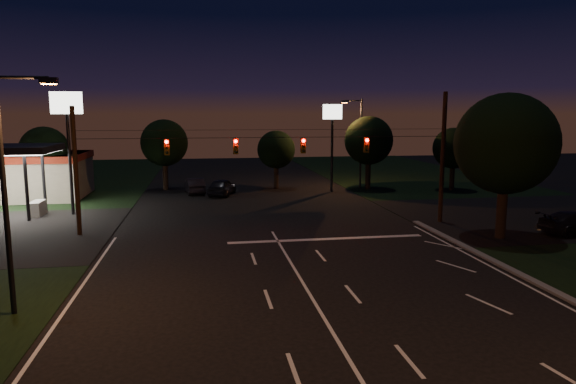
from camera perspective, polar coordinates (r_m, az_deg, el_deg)
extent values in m
plane|color=black|center=(19.95, 3.80, -13.46)|extent=(140.00, 140.00, 0.00)
cube|color=black|center=(42.45, 25.68, -2.38)|extent=(20.00, 16.00, 0.02)
cube|color=silver|center=(31.28, 4.33, -5.23)|extent=(12.00, 0.50, 0.01)
cylinder|color=black|center=(37.55, 16.51, -3.22)|extent=(0.30, 0.30, 9.00)
cylinder|color=black|center=(34.68, -22.12, -4.48)|extent=(0.28, 0.28, 8.00)
cylinder|color=black|center=(33.29, -2.05, 6.07)|extent=(24.00, 0.03, 0.03)
cylinder|color=black|center=(33.27, -2.06, 6.94)|extent=(24.00, 0.02, 0.02)
cube|color=#3F3307|center=(33.11, -13.31, 4.88)|extent=(0.32, 0.26, 1.00)
sphere|color=#FF0705|center=(32.93, -13.35, 5.44)|extent=(0.22, 0.22, 0.22)
sphere|color=black|center=(32.95, -13.33, 4.86)|extent=(0.20, 0.20, 0.20)
sphere|color=black|center=(32.97, -13.31, 4.29)|extent=(0.20, 0.20, 0.20)
cube|color=#3F3307|center=(33.11, -5.84, 5.07)|extent=(0.32, 0.26, 1.00)
sphere|color=#FF0705|center=(32.93, -5.83, 5.62)|extent=(0.22, 0.22, 0.22)
sphere|color=black|center=(32.95, -5.82, 5.05)|extent=(0.20, 0.20, 0.20)
sphere|color=black|center=(32.97, -5.81, 4.48)|extent=(0.20, 0.20, 0.20)
cube|color=#3F3307|center=(33.67, 1.68, 5.17)|extent=(0.32, 0.26, 1.00)
sphere|color=#FF0705|center=(33.50, 1.74, 5.72)|extent=(0.22, 0.22, 0.22)
sphere|color=black|center=(33.52, 1.74, 5.15)|extent=(0.20, 0.20, 0.20)
sphere|color=black|center=(33.54, 1.73, 4.59)|extent=(0.20, 0.20, 0.20)
cube|color=#3F3307|center=(34.76, 8.68, 5.18)|extent=(0.32, 0.26, 1.00)
sphere|color=#FF0705|center=(34.59, 8.78, 5.71)|extent=(0.22, 0.22, 0.22)
sphere|color=black|center=(34.61, 8.77, 5.17)|extent=(0.20, 0.20, 0.20)
sphere|color=black|center=(34.63, 8.75, 4.62)|extent=(0.20, 0.20, 0.20)
cube|color=gray|center=(52.36, -29.18, 1.54)|extent=(14.00, 8.00, 4.00)
cube|color=maroon|center=(52.21, -29.32, 3.39)|extent=(14.20, 8.20, 0.60)
cube|color=gray|center=(42.37, -26.07, -1.67)|extent=(0.80, 2.00, 1.10)
cylinder|color=black|center=(40.21, -27.05, 0.43)|extent=(0.24, 0.24, 4.80)
cylinder|color=black|center=(44.01, -25.50, 1.17)|extent=(0.24, 0.24, 4.80)
cylinder|color=black|center=(41.30, -23.04, 2.77)|extent=(0.24, 0.24, 7.50)
cube|color=white|center=(41.14, -23.42, 9.08)|extent=(2.20, 0.30, 1.60)
cylinder|color=black|center=(49.69, 4.90, 4.03)|extent=(0.24, 0.24, 7.00)
cube|color=white|center=(49.53, 4.96, 8.87)|extent=(1.80, 0.30, 1.40)
cylinder|color=black|center=(21.44, -28.97, -0.50)|extent=(0.20, 0.20, 9.00)
cylinder|color=black|center=(20.98, -27.49, 11.24)|extent=(1.80, 0.12, 0.12)
cube|color=black|center=(20.72, -25.06, 11.16)|extent=(0.60, 0.35, 0.22)
cube|color=orange|center=(20.72, -25.03, 10.83)|extent=(0.45, 0.25, 0.04)
cylinder|color=black|center=(52.50, 8.09, 5.31)|extent=(0.20, 0.20, 9.00)
cylinder|color=black|center=(52.17, 7.23, 10.04)|extent=(1.80, 0.12, 0.12)
cube|color=black|center=(51.91, 6.27, 9.95)|extent=(0.60, 0.35, 0.22)
cube|color=orange|center=(51.91, 6.26, 9.82)|extent=(0.45, 0.25, 0.04)
cylinder|color=black|center=(33.62, 22.67, -1.43)|extent=(0.60, 0.60, 4.00)
sphere|color=black|center=(33.21, 23.05, 4.97)|extent=(6.00, 6.00, 6.00)
sphere|color=black|center=(33.92, 23.49, 4.70)|extent=(4.50, 4.50, 4.50)
sphere|color=black|center=(33.15, 21.88, 4.80)|extent=(4.20, 4.20, 4.20)
cylinder|color=black|center=(50.25, -25.22, 0.98)|extent=(0.49, 0.49, 3.00)
sphere|color=black|center=(49.99, -25.43, 4.19)|extent=(4.20, 4.20, 4.20)
sphere|color=black|center=(50.19, -24.86, 4.09)|extent=(3.15, 3.15, 3.15)
sphere|color=black|center=(50.32, -25.82, 4.08)|extent=(2.94, 2.94, 2.94)
cylinder|color=black|center=(52.44, -13.47, 2.00)|extent=(0.52, 0.52, 3.25)
sphere|color=black|center=(52.18, -13.59, 5.34)|extent=(4.60, 4.60, 4.60)
sphere|color=black|center=(52.50, -13.05, 5.22)|extent=(3.45, 3.45, 3.45)
sphere|color=black|center=(52.45, -14.07, 5.22)|extent=(3.22, 3.22, 3.22)
cylinder|color=black|center=(51.86, -1.32, 1.89)|extent=(0.47, 0.47, 2.75)
sphere|color=black|center=(51.62, -1.33, 4.74)|extent=(3.80, 3.80, 3.80)
sphere|color=black|center=(51.96, -0.96, 4.64)|extent=(2.85, 2.85, 2.85)
sphere|color=black|center=(51.76, -1.78, 4.65)|extent=(2.66, 2.66, 2.66)
cylinder|color=black|center=(51.94, 8.88, 2.16)|extent=(0.53, 0.53, 3.40)
sphere|color=black|center=(51.68, 8.96, 5.68)|extent=(4.80, 4.80, 4.80)
sphere|color=black|center=(52.19, 9.34, 5.54)|extent=(3.60, 3.60, 3.60)
sphere|color=black|center=(51.77, 8.37, 5.58)|extent=(3.36, 3.36, 3.36)
cylinder|color=black|center=(53.24, 17.76, 1.73)|extent=(0.48, 0.48, 2.90)
sphere|color=black|center=(53.00, 17.90, 4.66)|extent=(4.00, 4.00, 4.00)
sphere|color=black|center=(53.45, 18.13, 4.55)|extent=(3.00, 3.00, 3.00)
sphere|color=black|center=(53.00, 17.41, 4.59)|extent=(2.80, 2.80, 2.80)
imported|color=black|center=(48.09, -7.35, 0.57)|extent=(3.10, 4.93, 1.56)
imported|color=black|center=(49.60, -10.34, 0.68)|extent=(2.11, 4.57, 1.45)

